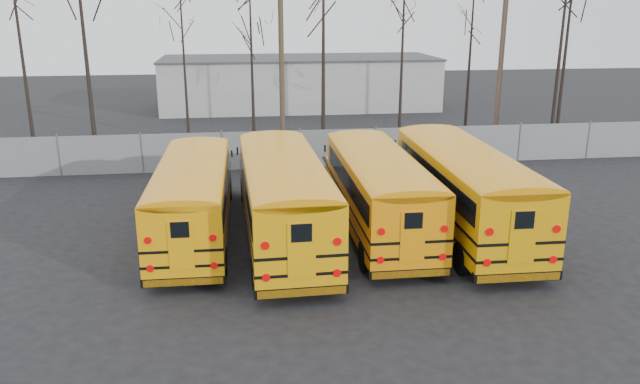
{
  "coord_description": "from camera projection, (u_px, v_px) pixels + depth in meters",
  "views": [
    {
      "loc": [
        -3.14,
        -19.51,
        8.18
      ],
      "look_at": [
        -0.25,
        2.2,
        1.6
      ],
      "focal_mm": 35.0,
      "sensor_mm": 36.0,
      "label": 1
    }
  ],
  "objects": [
    {
      "name": "tree_3",
      "position": [
        184.0,
        63.0,
        34.73
      ],
      "size": [
        0.26,
        0.26,
        10.11
      ],
      "primitive_type": "cone",
      "color": "black",
      "rests_on": "ground"
    },
    {
      "name": "tree_1",
      "position": [
        20.0,
        44.0,
        32.9
      ],
      "size": [
        0.26,
        0.26,
        12.42
      ],
      "primitive_type": "cone",
      "color": "black",
      "rests_on": "ground"
    },
    {
      "name": "bus_a",
      "position": [
        193.0,
        193.0,
        22.28
      ],
      "size": [
        2.6,
        10.66,
        2.97
      ],
      "rotation": [
        0.0,
        0.0,
        -0.02
      ],
      "color": "black",
      "rests_on": "ground"
    },
    {
      "name": "tree_6",
      "position": [
        402.0,
        55.0,
        36.19
      ],
      "size": [
        0.26,
        0.26,
        10.8
      ],
      "primitive_type": "cone",
      "color": "black",
      "rests_on": "ground"
    },
    {
      "name": "bus_d",
      "position": [
        463.0,
        182.0,
        22.91
      ],
      "size": [
        2.89,
        11.81,
        3.29
      ],
      "rotation": [
        0.0,
        0.0,
        -0.02
      ],
      "color": "black",
      "rests_on": "ground"
    },
    {
      "name": "tree_9",
      "position": [
        566.0,
        43.0,
        38.62
      ],
      "size": [
        0.26,
        0.26,
        11.88
      ],
      "primitive_type": "cone",
      "color": "black",
      "rests_on": "ground"
    },
    {
      "name": "fence",
      "position": [
        300.0,
        149.0,
        32.37
      ],
      "size": [
        40.0,
        0.04,
        2.0
      ],
      "primitive_type": "cube",
      "color": "gray",
      "rests_on": "ground"
    },
    {
      "name": "bus_c",
      "position": [
        377.0,
        185.0,
        22.96
      ],
      "size": [
        2.63,
        11.1,
        3.1
      ],
      "rotation": [
        0.0,
        0.0,
        -0.01
      ],
      "color": "black",
      "rests_on": "ground"
    },
    {
      "name": "utility_pole_left",
      "position": [
        282.0,
        72.0,
        33.8
      ],
      "size": [
        1.62,
        0.43,
        9.13
      ],
      "rotation": [
        0.0,
        0.0,
        -0.19
      ],
      "color": "#473928",
      "rests_on": "ground"
    },
    {
      "name": "bus_b",
      "position": [
        283.0,
        191.0,
        21.89
      ],
      "size": [
        2.94,
        11.66,
        3.24
      ],
      "rotation": [
        0.0,
        0.0,
        0.02
      ],
      "color": "black",
      "rests_on": "ground"
    },
    {
      "name": "tree_8",
      "position": [
        560.0,
        48.0,
        34.6
      ],
      "size": [
        0.26,
        0.26,
        11.79
      ],
      "primitive_type": "cone",
      "color": "black",
      "rests_on": "ground"
    },
    {
      "name": "tree_2",
      "position": [
        85.0,
        46.0,
        31.08
      ],
      "size": [
        0.26,
        0.26,
        12.48
      ],
      "primitive_type": "cone",
      "color": "black",
      "rests_on": "ground"
    },
    {
      "name": "tree_5",
      "position": [
        323.0,
        50.0,
        33.31
      ],
      "size": [
        0.26,
        0.26,
        11.76
      ],
      "primitive_type": "cone",
      "color": "black",
      "rests_on": "ground"
    },
    {
      "name": "utility_pole_right",
      "position": [
        501.0,
        60.0,
        36.81
      ],
      "size": [
        1.75,
        0.31,
        9.83
      ],
      "rotation": [
        0.0,
        0.0,
        0.05
      ],
      "color": "brown",
      "rests_on": "ground"
    },
    {
      "name": "distant_building",
      "position": [
        299.0,
        83.0,
        51.32
      ],
      "size": [
        22.0,
        8.0,
        4.0
      ],
      "primitive_type": "cube",
      "color": "#B4B5AF",
      "rests_on": "ground"
    },
    {
      "name": "ground",
      "position": [
        336.0,
        255.0,
        21.27
      ],
      "size": [
        120.0,
        120.0,
        0.0
      ],
      "primitive_type": "plane",
      "color": "black",
      "rests_on": "ground"
    },
    {
      "name": "tree_7",
      "position": [
        470.0,
        60.0,
        37.94
      ],
      "size": [
        0.26,
        0.26,
        9.95
      ],
      "primitive_type": "cone",
      "color": "black",
      "rests_on": "ground"
    },
    {
      "name": "tree_4",
      "position": [
        252.0,
        69.0,
        34.75
      ],
      "size": [
        0.26,
        0.26,
        9.47
      ],
      "primitive_type": "cone",
      "color": "black",
      "rests_on": "ground"
    }
  ]
}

